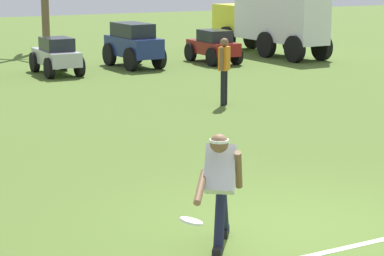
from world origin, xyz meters
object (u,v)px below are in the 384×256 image
Objects in this scene: teammate_near_sideline at (224,65)px; parked_car_slot_e at (213,46)px; box_truck at (271,21)px; frisbee_in_flight at (191,221)px; parked_car_slot_c at (56,55)px; frisbee_thrower at (220,183)px; parked_car_slot_d at (133,44)px.

parked_car_slot_e is (3.51, 6.79, -0.38)m from teammate_near_sideline.
teammate_near_sideline is 0.71× the size of parked_car_slot_e.
frisbee_in_flight is at bearing -125.78° from box_truck.
parked_car_slot_e is at bearing 1.40° from parked_car_slot_c.
box_truck is at bearing 54.87° from frisbee_thrower.
frisbee_thrower is 9.05m from teammate_near_sideline.
parked_car_slot_c is at bearing -178.60° from parked_car_slot_e.
box_truck reaches higher than parked_car_slot_e.
box_truck reaches higher than parked_car_slot_c.
parked_car_slot_e is at bearing 61.07° from frisbee_thrower.
box_truck reaches higher than frisbee_in_flight.
frisbee_thrower is 0.89× the size of teammate_near_sideline.
parked_car_slot_d is at bearing 68.87° from frisbee_in_flight.
teammate_near_sideline is at bearing -73.92° from parked_car_slot_c.
parked_car_slot_e is (8.72, 15.14, -0.04)m from frisbee_in_flight.
frisbee_thrower reaches higher than frisbee_in_flight.
teammate_near_sideline is at bearing -117.34° from parked_car_slot_e.
frisbee_thrower is at bearing -118.93° from parked_car_slot_e.
box_truck is (2.97, 1.09, 0.67)m from parked_car_slot_e.
frisbee_in_flight is at bearing -119.95° from parked_car_slot_e.
parked_car_slot_d is at bearing 70.36° from frisbee_thrower.
parked_car_slot_c and parked_car_slot_e have the same top height.
box_truck reaches higher than parked_car_slot_d.
frisbee_thrower is at bearing -120.28° from teammate_near_sideline.
frisbee_in_flight is 0.12× the size of parked_car_slot_e.
parked_car_slot_c is at bearing 77.63° from frisbee_in_flight.
parked_car_slot_e is (8.08, 14.61, -0.22)m from frisbee_thrower.
frisbee_in_flight is 0.04× the size of box_truck.
frisbee_in_flight is 0.12× the size of parked_car_slot_c.
teammate_near_sideline is (5.21, 8.35, 0.34)m from frisbee_in_flight.
box_truck is at bearing 50.56° from teammate_near_sideline.
frisbee_thrower is 0.23× the size of box_truck.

